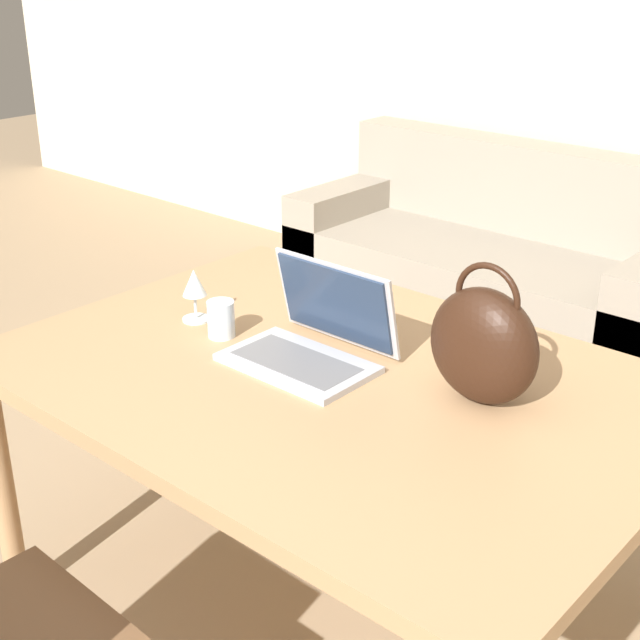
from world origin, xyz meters
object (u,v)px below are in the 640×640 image
(couch, at_px, (492,271))
(laptop, at_px, (316,334))
(drinking_glass, at_px, (221,319))
(wine_glass, at_px, (194,286))
(handbag, at_px, (484,345))

(couch, height_order, laptop, laptop)
(drinking_glass, height_order, wine_glass, wine_glass)
(drinking_glass, distance_m, handbag, 0.69)
(laptop, distance_m, handbag, 0.42)
(laptop, height_order, handbag, handbag)
(laptop, height_order, drinking_glass, laptop)
(couch, height_order, handbag, handbag)
(wine_glass, bearing_deg, handbag, 8.00)
(handbag, bearing_deg, couch, 119.50)
(drinking_glass, bearing_deg, handbag, 11.59)
(wine_glass, xyz_separation_m, handbag, (0.79, 0.11, 0.04))
(drinking_glass, bearing_deg, laptop, 13.52)
(couch, distance_m, wine_glass, 1.99)
(laptop, bearing_deg, handbag, 10.35)
(couch, height_order, wine_glass, wine_glass)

